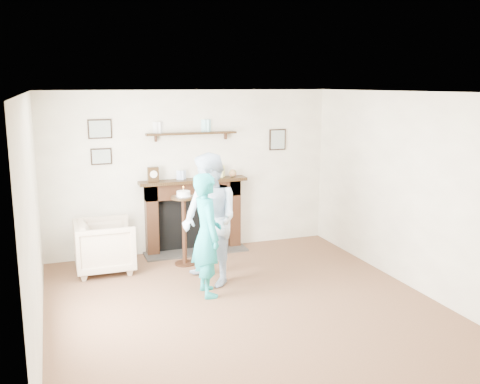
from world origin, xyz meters
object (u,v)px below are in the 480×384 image
at_px(woman, 208,294).
at_px(pedestal_table, 184,217).
at_px(man, 211,283).
at_px(armchair, 106,271).

relative_size(woman, pedestal_table, 1.32).
distance_m(man, woman, 0.38).
bearing_deg(pedestal_table, man, -80.54).
bearing_deg(armchair, pedestal_table, -95.00).
height_order(armchair, woman, woman).
bearing_deg(man, woman, -38.45).
bearing_deg(man, pedestal_table, 173.19).
xyz_separation_m(woman, pedestal_table, (0.00, 1.19, 0.72)).
distance_m(armchair, man, 1.57).
bearing_deg(pedestal_table, woman, -90.07).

